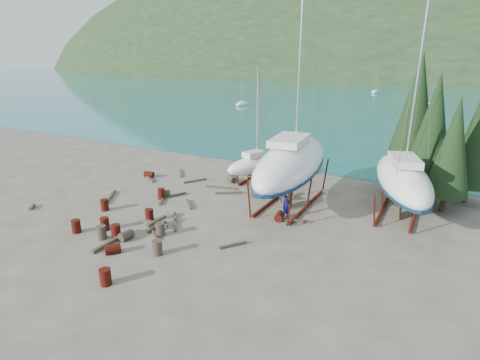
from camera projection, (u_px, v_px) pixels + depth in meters
The scene contains 54 objects.
ground at pixel (212, 223), 26.06m from camera, with size 600.00×600.00×0.00m, color #594F46.
bay_water at pixel (433, 73), 288.65m from camera, with size 700.00×700.00×0.00m, color #1C718C.
far_hill at pixel (433, 72), 292.82m from camera, with size 800.00×360.00×110.00m, color black.
far_house_left at pixel (305, 73), 210.90m from camera, with size 6.60×5.60×5.60m.
far_house_center at pixel (379, 74), 192.66m from camera, with size 6.60×5.60×5.60m.
cypress_near_right at pixel (433, 129), 28.56m from camera, with size 3.60×3.60×10.00m.
cypress_mid_right at pixel (453, 147), 26.48m from camera, with size 3.06×3.06×8.50m.
cypress_back_left at pixel (415, 113), 30.64m from camera, with size 4.14×4.14×11.50m.
cypress_far_right at pixel (476, 138), 28.20m from camera, with size 3.24×3.24×9.00m.
moored_boat_left at pixel (242, 104), 89.64m from camera, with size 2.00×5.00×6.05m.
moored_boat_mid at pixel (432, 105), 88.07m from camera, with size 2.00×5.00×6.05m.
moored_boat_far at pixel (375, 92), 121.29m from camera, with size 2.00×5.00×6.05m.
large_sailboat_near at pixel (292, 162), 28.27m from camera, with size 5.27×13.94×21.43m.
large_sailboat_far at pixel (403, 179), 26.53m from camera, with size 6.22×11.22×17.04m.
small_sailboat_shore at pixel (255, 164), 34.18m from camera, with size 4.09×6.68×10.21m.
worker at pixel (286, 207), 26.45m from camera, with size 0.65×0.42×1.77m, color #16124F.
drum_0 at pixel (105, 205), 28.06m from camera, with size 0.58×0.58×0.88m, color #5B170F.
drum_1 at pixel (126, 235), 23.58m from camera, with size 0.58×0.58×0.88m, color #2D2823.
drum_2 at pixel (149, 174), 35.91m from camera, with size 0.58×0.58×0.88m, color #5B170F.
drum_3 at pixel (116, 231), 23.82m from camera, with size 0.58×0.58×0.88m, color #5B170F.
drum_4 at pixel (260, 185), 33.02m from camera, with size 0.58×0.58×0.88m, color #5B170F.
drum_5 at pixel (160, 229), 24.06m from camera, with size 0.58×0.58×0.88m, color #2D2823.
drum_6 at pixel (279, 216), 26.43m from camera, with size 0.58×0.58×0.88m, color #5B170F.
drum_7 at pixel (105, 277), 18.84m from camera, with size 0.58×0.58×0.88m, color #5B170F.
drum_8 at pixel (161, 194), 30.37m from camera, with size 0.58×0.58×0.88m, color #5B170F.
drum_9 at pixel (232, 179), 34.45m from camera, with size 0.58×0.58×0.88m, color #2D2823.
drum_10 at pixel (105, 224), 24.85m from camera, with size 0.58×0.58×0.88m, color #5B170F.
drum_11 at pixel (255, 193), 30.90m from camera, with size 0.58×0.58×0.88m, color #2D2823.
drum_12 at pixel (113, 249), 21.91m from camera, with size 0.58×0.58×0.88m, color #5B170F.
drum_13 at pixel (76, 226), 24.50m from camera, with size 0.58×0.58×0.88m, color #5B170F.
drum_14 at pixel (149, 215), 26.24m from camera, with size 0.58×0.58×0.88m, color #5B170F.
drum_15 at pixel (165, 193), 30.87m from camera, with size 0.58×0.58×0.88m, color #2D2823.
drum_16 at pixel (102, 232), 23.63m from camera, with size 0.58×0.58×0.88m, color #2D2823.
drum_17 at pixel (157, 248), 21.72m from camera, with size 0.58×0.58×0.88m, color #2D2823.
timber_0 at pixel (233, 175), 36.30m from camera, with size 0.14×2.74×0.14m, color brown.
timber_1 at pixel (294, 221), 26.15m from camera, with size 0.19×2.11×0.19m, color brown.
timber_2 at pixel (149, 179), 35.29m from camera, with size 0.19×2.31×0.19m, color brown.
timber_3 at pixel (153, 232), 24.50m from camera, with size 0.15×2.49×0.15m, color brown.
timber_4 at pixel (189, 204), 29.15m from camera, with size 0.17×2.01×0.17m, color brown.
timber_5 at pixel (175, 221), 26.09m from camera, with size 0.16×3.10×0.16m, color brown.
timber_6 at pixel (273, 176), 35.99m from camera, with size 0.19×2.03×0.19m, color brown.
timber_7 at pixel (233, 245), 22.79m from camera, with size 0.17×1.80×0.17m, color brown.
timber_8 at pixel (229, 193), 31.54m from camera, with size 0.19×2.29×0.19m, color brown.
timber_9 at pixel (236, 174), 36.65m from camera, with size 0.15×2.68×0.15m, color brown.
timber_10 at pixel (221, 187), 32.90m from camera, with size 0.16×2.81×0.16m, color brown.
timber_11 at pixel (174, 196), 30.96m from camera, with size 0.15×2.26×0.15m, color brown.
timber_12 at pixel (162, 200), 30.09m from camera, with size 0.17×2.26×0.17m, color brown.
timber_13 at pixel (32, 207), 28.54m from camera, with size 0.22×0.90×0.22m, color brown.
timber_14 at pixel (110, 197), 30.61m from camera, with size 0.18×3.07×0.18m, color brown.
timber_15 at pixel (181, 173), 36.96m from camera, with size 0.15×2.58×0.15m, color brown.
timber_16 at pixel (113, 241), 23.22m from camera, with size 0.23×3.19×0.23m, color brown.
timber_17 at pixel (195, 181), 34.66m from camera, with size 0.16×2.25×0.16m, color brown.
timber_pile_fore at pixel (157, 224), 25.21m from camera, with size 1.80×1.80×0.60m.
timber_pile_aft at pixel (284, 195), 30.39m from camera, with size 1.80×1.80×0.60m.
Camera 1 is at (13.18, -19.96, 10.96)m, focal length 28.00 mm.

